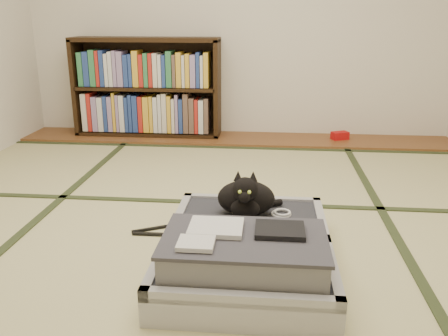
{
  "coord_description": "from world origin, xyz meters",
  "views": [
    {
      "loc": [
        0.31,
        -2.33,
        1.12
      ],
      "look_at": [
        0.05,
        0.35,
        0.25
      ],
      "focal_mm": 38.0,
      "sensor_mm": 36.0,
      "label": 1
    }
  ],
  "objects": [
    {
      "name": "floor",
      "position": [
        0.0,
        0.0,
        0.0
      ],
      "size": [
        4.5,
        4.5,
        0.0
      ],
      "primitive_type": "plane",
      "color": "#CBBC87",
      "rests_on": "ground"
    },
    {
      "name": "wood_strip",
      "position": [
        0.0,
        2.0,
        0.01
      ],
      "size": [
        4.0,
        0.5,
        0.02
      ],
      "primitive_type": "cube",
      "color": "brown",
      "rests_on": "ground"
    },
    {
      "name": "red_item",
      "position": [
        0.97,
        2.03,
        0.06
      ],
      "size": [
        0.17,
        0.14,
        0.07
      ],
      "primitive_type": "cube",
      "rotation": [
        0.0,
        0.0,
        0.43
      ],
      "color": "#B40E0F",
      "rests_on": "wood_strip"
    },
    {
      "name": "tatami_borders",
      "position": [
        0.0,
        0.49,
        0.0
      ],
      "size": [
        4.0,
        4.5,
        0.01
      ],
      "color": "#2D381E",
      "rests_on": "ground"
    },
    {
      "name": "bookcase",
      "position": [
        -0.85,
        2.07,
        0.45
      ],
      "size": [
        1.38,
        0.31,
        0.92
      ],
      "color": "black",
      "rests_on": "wood_strip"
    },
    {
      "name": "suitcase",
      "position": [
        0.23,
        -0.41,
        0.1
      ],
      "size": [
        0.76,
        1.01,
        0.3
      ],
      "color": "#A2A2A6",
      "rests_on": "floor"
    },
    {
      "name": "cat",
      "position": [
        0.21,
        -0.12,
        0.25
      ],
      "size": [
        0.34,
        0.34,
        0.27
      ],
      "color": "black",
      "rests_on": "suitcase"
    },
    {
      "name": "cable_coil",
      "position": [
        0.39,
        -0.08,
        0.16
      ],
      "size": [
        0.1,
        0.1,
        0.03
      ],
      "color": "white",
      "rests_on": "suitcase"
    },
    {
      "name": "hanger",
      "position": [
        -0.18,
        -0.05,
        0.01
      ],
      "size": [
        0.46,
        0.21,
        0.01
      ],
      "color": "black",
      "rests_on": "floor"
    }
  ]
}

